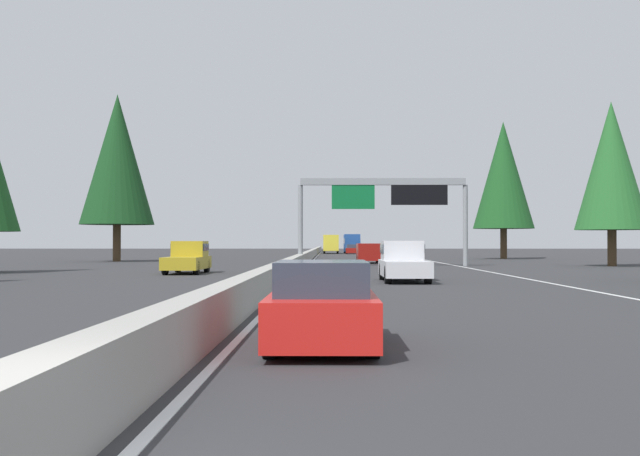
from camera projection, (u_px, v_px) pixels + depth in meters
ground_plane at (307, 264)px, 65.29m from camera, size 320.00×320.00×0.00m
median_barrier at (309, 255)px, 85.30m from camera, size 180.00×0.56×0.90m
shoulder_stripe_right at (432, 261)px, 75.14m from camera, size 160.00×0.16×0.01m
shoulder_stripe_median at (313, 261)px, 75.29m from camera, size 160.00×0.16×0.01m
sign_gantry_overhead at (385, 196)px, 59.44m from camera, size 0.50×12.68×6.57m
sedan_mid_center at (322, 307)px, 13.62m from camera, size 4.40×1.80×1.47m
pickup_distant_b at (403, 261)px, 36.54m from camera, size 5.60×2.00×1.86m
minivan_mid_left at (369, 252)px, 68.32m from camera, size 5.00×1.95×1.69m
sedan_distant_a at (352, 250)px, 122.10m from camera, size 4.40×1.80×1.47m
sedan_far_left at (392, 252)px, 93.74m from camera, size 4.40×1.80×1.47m
bus_far_right at (352, 243)px, 133.27m from camera, size 11.50×2.55×3.10m
box_truck_far_center at (331, 243)px, 126.86m from camera, size 8.50×2.40×2.95m
sedan_near_right at (373, 249)px, 132.36m from camera, size 4.40×1.80×1.47m
oncoming_near at (188, 257)px, 46.04m from camera, size 5.60×2.00×1.86m
conifer_right_mid at (611, 166)px, 59.64m from camera, size 5.45×5.45×12.38m
conifer_right_far at (503, 175)px, 86.26m from camera, size 6.56×6.56×14.90m
conifer_left_mid at (117, 160)px, 74.68m from camera, size 6.91×6.91×15.71m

